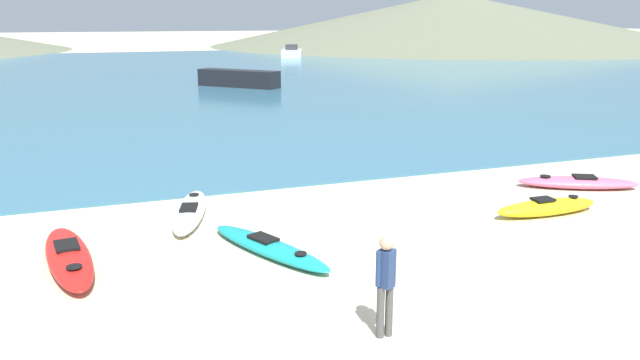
% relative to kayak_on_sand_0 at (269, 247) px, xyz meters
% --- Properties ---
extents(ground_plane, '(400.00, 400.00, 0.00)m').
position_rel_kayak_on_sand_0_xyz_m(ground_plane, '(2.38, -2.70, -0.12)').
color(ground_plane, beige).
extents(bay_water, '(160.00, 70.00, 0.06)m').
position_rel_kayak_on_sand_0_xyz_m(bay_water, '(2.38, 39.34, -0.09)').
color(bay_water, teal).
rests_on(bay_water, ground_plane).
extents(far_hill_midright, '(77.38, 77.38, 8.11)m').
position_rel_kayak_on_sand_0_xyz_m(far_hill_midright, '(53.04, 78.80, 3.93)').
color(far_hill_midright, '#6B7056').
rests_on(far_hill_midright, ground_plane).
extents(kayak_on_sand_0, '(1.89, 3.33, 0.29)m').
position_rel_kayak_on_sand_0_xyz_m(kayak_on_sand_0, '(0.00, 0.00, 0.00)').
color(kayak_on_sand_0, teal).
rests_on(kayak_on_sand_0, ground_plane).
extents(kayak_on_sand_1, '(3.11, 2.07, 0.34)m').
position_rel_kayak_on_sand_0_xyz_m(kayak_on_sand_1, '(8.98, 1.69, 0.03)').
color(kayak_on_sand_1, '#E5668C').
rests_on(kayak_on_sand_1, ground_plane).
extents(kayak_on_sand_2, '(1.16, 3.54, 0.34)m').
position_rel_kayak_on_sand_0_xyz_m(kayak_on_sand_2, '(-3.59, 0.75, 0.02)').
color(kayak_on_sand_2, red).
rests_on(kayak_on_sand_2, ground_plane).
extents(kayak_on_sand_3, '(2.65, 0.67, 0.41)m').
position_rel_kayak_on_sand_0_xyz_m(kayak_on_sand_3, '(6.63, 0.10, 0.06)').
color(kayak_on_sand_3, yellow).
rests_on(kayak_on_sand_3, ground_plane).
extents(kayak_on_sand_4, '(1.52, 3.40, 0.29)m').
position_rel_kayak_on_sand_0_xyz_m(kayak_on_sand_4, '(-1.05, 2.83, -0.00)').
color(kayak_on_sand_4, white).
rests_on(kayak_on_sand_4, ground_plane).
extents(person_near_foreground, '(0.31, 0.26, 1.51)m').
position_rel_kayak_on_sand_0_xyz_m(person_near_foreground, '(0.65, -3.68, 0.74)').
color(person_near_foreground, '#4C4C4C').
rests_on(person_near_foreground, ground_plane).
extents(moored_boat_0, '(4.66, 4.98, 1.07)m').
position_rel_kayak_on_sand_0_xyz_m(moored_boat_0, '(6.14, 28.67, 0.47)').
color(moored_boat_0, black).
rests_on(moored_boat_0, bay_water).
extents(moored_boat_1, '(3.43, 4.52, 1.43)m').
position_rel_kayak_on_sand_0_xyz_m(moored_boat_1, '(18.64, 56.30, 0.44)').
color(moored_boat_1, white).
rests_on(moored_boat_1, bay_water).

